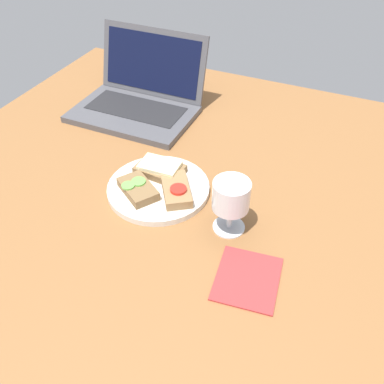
{
  "coord_description": "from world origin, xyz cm",
  "views": [
    {
      "loc": [
        33.28,
        -66.86,
        70.66
      ],
      "look_at": [
        3.65,
        -0.48,
        8.0
      ],
      "focal_mm": 40.0,
      "sensor_mm": 36.0,
      "label": 1
    }
  ],
  "objects_px": {
    "sandwich_with_cheese": "(160,168)",
    "sandwich_with_tomato": "(176,190)",
    "wine_glass": "(231,198)",
    "laptop": "(139,99)",
    "plate": "(158,188)",
    "napkin": "(247,279)",
    "sandwich_with_cucumber": "(138,189)"
  },
  "relations": [
    {
      "from": "sandwich_with_cheese",
      "to": "sandwich_with_tomato",
      "type": "height_order",
      "value": "sandwich_with_tomato"
    },
    {
      "from": "wine_glass",
      "to": "laptop",
      "type": "bearing_deg",
      "value": 139.69
    },
    {
      "from": "plate",
      "to": "sandwich_with_cheese",
      "type": "distance_m",
      "value": 0.06
    },
    {
      "from": "sandwich_with_tomato",
      "to": "napkin",
      "type": "bearing_deg",
      "value": -34.61
    },
    {
      "from": "plate",
      "to": "sandwich_with_tomato",
      "type": "height_order",
      "value": "sandwich_with_tomato"
    },
    {
      "from": "sandwich_with_tomato",
      "to": "laptop",
      "type": "xyz_separation_m",
      "value": [
        -0.28,
        0.33,
        0.01
      ]
    },
    {
      "from": "plate",
      "to": "sandwich_with_cucumber",
      "type": "bearing_deg",
      "value": -128.38
    },
    {
      "from": "sandwich_with_cheese",
      "to": "napkin",
      "type": "height_order",
      "value": "sandwich_with_cheese"
    },
    {
      "from": "wine_glass",
      "to": "napkin",
      "type": "distance_m",
      "value": 0.17
    },
    {
      "from": "sandwich_with_tomato",
      "to": "wine_glass",
      "type": "bearing_deg",
      "value": -15.21
    },
    {
      "from": "plate",
      "to": "sandwich_with_cheese",
      "type": "height_order",
      "value": "sandwich_with_cheese"
    },
    {
      "from": "sandwich_with_cheese",
      "to": "sandwich_with_cucumber",
      "type": "bearing_deg",
      "value": -98.19
    },
    {
      "from": "sandwich_with_cucumber",
      "to": "laptop",
      "type": "height_order",
      "value": "laptop"
    },
    {
      "from": "sandwich_with_cheese",
      "to": "sandwich_with_tomato",
      "type": "relative_size",
      "value": 0.91
    },
    {
      "from": "wine_glass",
      "to": "napkin",
      "type": "height_order",
      "value": "wine_glass"
    },
    {
      "from": "sandwich_with_cucumber",
      "to": "wine_glass",
      "type": "bearing_deg",
      "value": -1.62
    },
    {
      "from": "sandwich_with_cucumber",
      "to": "wine_glass",
      "type": "distance_m",
      "value": 0.24
    },
    {
      "from": "sandwich_with_tomato",
      "to": "wine_glass",
      "type": "xyz_separation_m",
      "value": [
        0.15,
        -0.04,
        0.06
      ]
    },
    {
      "from": "plate",
      "to": "sandwich_with_cucumber",
      "type": "height_order",
      "value": "sandwich_with_cucumber"
    },
    {
      "from": "sandwich_with_cheese",
      "to": "napkin",
      "type": "xyz_separation_m",
      "value": [
        0.3,
        -0.21,
        -0.03
      ]
    },
    {
      "from": "laptop",
      "to": "wine_glass",
      "type": "bearing_deg",
      "value": -40.31
    },
    {
      "from": "plate",
      "to": "sandwich_with_tomato",
      "type": "bearing_deg",
      "value": -8.21
    },
    {
      "from": "wine_glass",
      "to": "laptop",
      "type": "relative_size",
      "value": 0.35
    },
    {
      "from": "napkin",
      "to": "sandwich_with_cheese",
      "type": "bearing_deg",
      "value": 144.62
    },
    {
      "from": "sandwich_with_cheese",
      "to": "wine_glass",
      "type": "bearing_deg",
      "value": -23.58
    },
    {
      "from": "sandwich_with_tomato",
      "to": "laptop",
      "type": "bearing_deg",
      "value": 131.08
    },
    {
      "from": "plate",
      "to": "laptop",
      "type": "xyz_separation_m",
      "value": [
        -0.23,
        0.32,
        0.03
      ]
    },
    {
      "from": "napkin",
      "to": "wine_glass",
      "type": "bearing_deg",
      "value": 124.9
    },
    {
      "from": "sandwich_with_tomato",
      "to": "plate",
      "type": "bearing_deg",
      "value": 171.79
    },
    {
      "from": "plate",
      "to": "sandwich_with_cheese",
      "type": "bearing_deg",
      "value": 112.21
    },
    {
      "from": "sandwich_with_tomato",
      "to": "wine_glass",
      "type": "distance_m",
      "value": 0.16
    },
    {
      "from": "sandwich_with_cucumber",
      "to": "napkin",
      "type": "bearing_deg",
      "value": -21.71
    }
  ]
}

